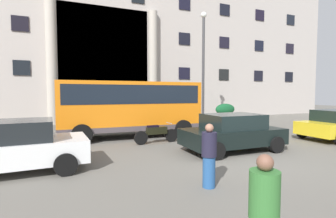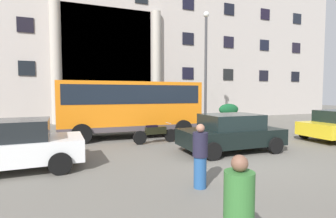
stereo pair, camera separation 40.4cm
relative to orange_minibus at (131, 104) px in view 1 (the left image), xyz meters
name	(u,v)px [view 1 (the left image)]	position (x,y,z in m)	size (l,w,h in m)	color
ground_plane	(240,158)	(2.55, -5.50, -1.74)	(80.00, 64.00, 0.12)	#635F57
office_building_facade	(125,23)	(2.54, 11.98, 7.45)	(41.85, 9.63, 18.25)	#B0A7A0
orange_minibus	(131,104)	(0.00, 0.00, 0.00)	(6.99, 2.73, 2.81)	orange
bus_stop_sign	(193,105)	(4.66, 1.97, -0.20)	(0.44, 0.08, 2.37)	olive
hedge_planter_west	(157,114)	(3.11, 4.68, -0.91)	(1.41, 0.88, 1.58)	#71615F
hedge_planter_entrance_left	(105,116)	(-0.50, 5.23, -1.03)	(1.68, 0.86, 1.34)	slate
hedge_planter_far_west	(225,112)	(9.09, 4.62, -1.00)	(1.88, 0.85, 1.40)	gray
parked_sedan_second	(233,132)	(2.88, -4.64, -0.94)	(3.91, 2.00, 1.44)	black
parked_hatchback_near	(10,147)	(-4.58, -4.48, -0.93)	(4.19, 2.23, 1.48)	white
scooter_by_planter	(156,133)	(0.61, -2.11, -1.22)	(2.09, 0.55, 0.89)	black
motorcycle_far_end	(237,128)	(4.92, -2.26, -1.22)	(2.09, 0.55, 0.89)	black
pedestrian_man_red_shirt	(209,156)	(0.01, -7.55, -0.91)	(0.36, 0.36, 1.53)	#234D86
pedestrian_man_crossing	(264,217)	(-0.96, -10.33, -0.92)	(0.36, 0.36, 1.52)	beige
lamppost_plaza_centre	(203,60)	(5.75, 2.52, 2.83)	(0.40, 0.40, 7.77)	#3A3B3E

